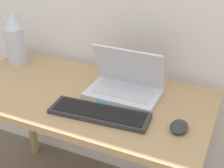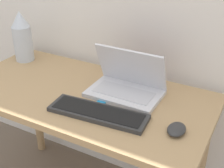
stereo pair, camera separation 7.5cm
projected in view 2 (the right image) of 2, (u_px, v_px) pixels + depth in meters
desk at (84, 111)px, 1.47m from camera, size 1.17×0.58×0.71m
laptop at (127, 84)px, 1.40m from camera, size 0.32×0.21×0.21m
keyboard at (98, 113)px, 1.26m from camera, size 0.42×0.16×0.02m
mouse at (177, 129)px, 1.16m from camera, size 0.07×0.09×0.03m
vase at (22, 37)px, 1.68m from camera, size 0.10×0.10×0.28m
mp3_player at (102, 102)px, 1.34m from camera, size 0.04×0.06×0.01m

